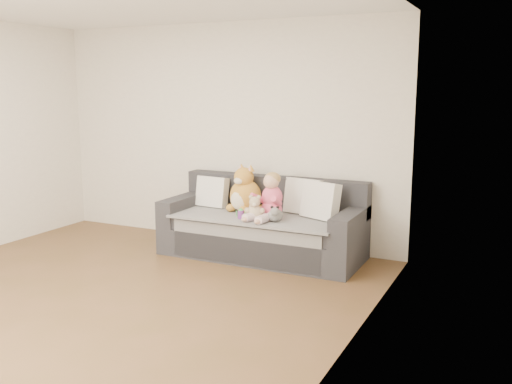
{
  "coord_description": "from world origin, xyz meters",
  "views": [
    {
      "loc": [
        3.33,
        -3.5,
        1.84
      ],
      "look_at": [
        0.74,
        1.87,
        0.75
      ],
      "focal_mm": 40.0,
      "sensor_mm": 36.0,
      "label": 1
    }
  ],
  "objects_px": {
    "plush_cat": "(245,193)",
    "teddy_bear": "(255,210)",
    "toddler": "(270,199)",
    "sippy_cup": "(241,213)",
    "sofa": "(263,228)"
  },
  "relations": [
    {
      "from": "plush_cat",
      "to": "teddy_bear",
      "type": "distance_m",
      "value": 0.47
    },
    {
      "from": "toddler",
      "to": "sippy_cup",
      "type": "bearing_deg",
      "value": -136.44
    },
    {
      "from": "plush_cat",
      "to": "teddy_bear",
      "type": "height_order",
      "value": "plush_cat"
    },
    {
      "from": "toddler",
      "to": "teddy_bear",
      "type": "relative_size",
      "value": 1.89
    },
    {
      "from": "sofa",
      "to": "plush_cat",
      "type": "distance_m",
      "value": 0.45
    },
    {
      "from": "toddler",
      "to": "sippy_cup",
      "type": "relative_size",
      "value": 4.26
    },
    {
      "from": "sofa",
      "to": "teddy_bear",
      "type": "distance_m",
      "value": 0.41
    },
    {
      "from": "plush_cat",
      "to": "teddy_bear",
      "type": "bearing_deg",
      "value": -37.1
    },
    {
      "from": "sofa",
      "to": "sippy_cup",
      "type": "distance_m",
      "value": 0.41
    },
    {
      "from": "toddler",
      "to": "teddy_bear",
      "type": "distance_m",
      "value": 0.2
    },
    {
      "from": "toddler",
      "to": "plush_cat",
      "type": "relative_size",
      "value": 0.92
    },
    {
      "from": "teddy_bear",
      "to": "plush_cat",
      "type": "bearing_deg",
      "value": 108.8
    },
    {
      "from": "plush_cat",
      "to": "teddy_bear",
      "type": "relative_size",
      "value": 2.06
    },
    {
      "from": "plush_cat",
      "to": "toddler",
      "type": "bearing_deg",
      "value": -14.97
    },
    {
      "from": "toddler",
      "to": "plush_cat",
      "type": "xyz_separation_m",
      "value": [
        -0.4,
        0.22,
        -0.0
      ]
    }
  ]
}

